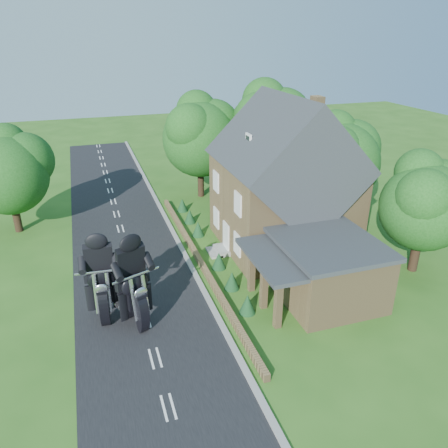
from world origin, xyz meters
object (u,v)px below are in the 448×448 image
object	(u,v)px
annex	(324,269)
garden_wall	(199,260)
motorcycle_follow	(105,306)
motorcycle_lead	(136,312)
house	(284,185)

from	to	relation	value
annex	garden_wall	bearing A→B (deg)	133.84
garden_wall	motorcycle_follow	bearing A→B (deg)	-146.43
annex	motorcycle_lead	world-z (taller)	annex
garden_wall	annex	bearing A→B (deg)	-46.16
garden_wall	annex	xyz separation A→B (m)	(5.57, -5.80, 1.57)
garden_wall	house	bearing A→B (deg)	9.17
house	annex	distance (m)	7.30
garden_wall	motorcycle_lead	size ratio (longest dim) A/B	13.20
annex	house	bearing A→B (deg)	84.76
garden_wall	motorcycle_lead	bearing A→B (deg)	-132.36
annex	motorcycle_follow	size ratio (longest dim) A/B	4.42
annex	motorcycle_follow	bearing A→B (deg)	171.77
house	motorcycle_lead	bearing A→B (deg)	-150.42
house	motorcycle_follow	bearing A→B (deg)	-157.59
house	annex	world-z (taller)	house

